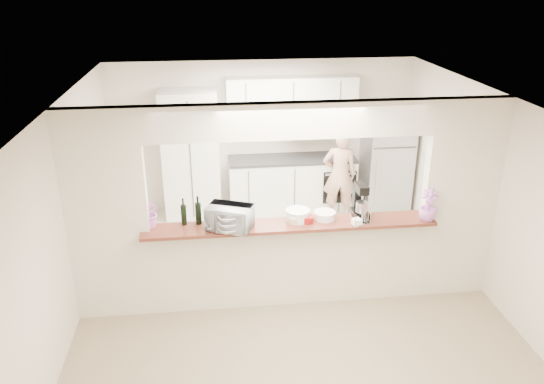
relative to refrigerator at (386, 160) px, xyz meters
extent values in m
plane|color=gray|center=(-2.05, -2.65, -0.85)|extent=(6.00, 6.00, 0.00)
cube|color=beige|center=(-2.05, -1.10, -0.84)|extent=(5.00, 2.90, 0.01)
cube|color=silver|center=(-4.10, -2.65, 0.40)|extent=(0.90, 0.15, 2.50)
cube|color=silver|center=(0.00, -2.65, 0.40)|extent=(0.90, 0.15, 2.50)
cube|color=silver|center=(-2.05, -2.65, 1.45)|extent=(3.20, 0.15, 0.40)
cube|color=silver|center=(-2.05, -2.65, -0.32)|extent=(3.20, 0.15, 1.05)
cube|color=brown|center=(-2.05, -2.70, 0.22)|extent=(3.40, 0.38, 0.04)
cube|color=silver|center=(-3.25, 0.05, 0.20)|extent=(0.90, 0.60, 2.10)
cube|color=silver|center=(-1.60, 0.05, -0.40)|extent=(2.10, 0.60, 0.90)
cube|color=#303033|center=(-1.60, 0.05, 0.07)|extent=(2.10, 0.62, 0.04)
cube|color=silver|center=(-1.60, 0.18, 1.02)|extent=(2.10, 0.35, 0.75)
cube|color=black|center=(-1.35, 0.07, 0.59)|extent=(0.75, 0.45, 0.12)
cube|color=black|center=(-0.85, -0.25, -0.35)|extent=(0.55, 0.02, 0.55)
cube|color=#A4A5A9|center=(0.00, 0.00, 0.00)|extent=(0.75, 0.70, 1.70)
imported|color=#ED7DDB|center=(-3.65, -2.60, 0.41)|extent=(0.40, 0.38, 0.35)
cylinder|color=black|center=(-3.10, -2.58, 0.37)|extent=(0.07, 0.07, 0.26)
cylinder|color=black|center=(-3.10, -2.58, 0.54)|extent=(0.02, 0.02, 0.09)
cylinder|color=black|center=(-3.27, -2.58, 0.36)|extent=(0.06, 0.06, 0.24)
cylinder|color=black|center=(-3.27, -2.58, 0.52)|extent=(0.02, 0.02, 0.08)
imported|color=#B3B4B8|center=(-2.75, -2.75, 0.38)|extent=(0.58, 0.50, 0.27)
imported|color=white|center=(-2.75, -2.82, 0.35)|extent=(0.33, 0.33, 0.21)
cylinder|color=white|center=(-1.95, -2.62, 0.30)|extent=(0.28, 0.28, 0.12)
cylinder|color=white|center=(-1.95, -2.62, 0.37)|extent=(0.29, 0.29, 0.01)
cylinder|color=white|center=(-1.63, -2.62, 0.28)|extent=(0.25, 0.25, 0.08)
cylinder|color=white|center=(-1.63, -2.62, 0.33)|extent=(0.26, 0.26, 0.01)
cylinder|color=maroon|center=(-1.85, -2.68, 0.28)|extent=(0.16, 0.16, 0.08)
cylinder|color=#C3B18A|center=(-2.00, -2.68, 0.28)|extent=(0.15, 0.15, 0.07)
cube|color=silver|center=(-1.25, -2.80, 0.25)|extent=(0.25, 0.19, 0.01)
cube|color=white|center=(-1.25, -2.80, 0.28)|extent=(0.12, 0.12, 0.06)
cube|color=black|center=(-1.20, -2.60, 0.27)|extent=(0.18, 0.28, 0.07)
cube|color=black|center=(-1.20, -2.50, 0.46)|extent=(0.12, 0.10, 0.29)
cube|color=black|center=(-1.20, -2.61, 0.60)|extent=(0.12, 0.24, 0.10)
cylinder|color=#B7B7BC|center=(-1.20, -2.66, 0.39)|extent=(0.14, 0.14, 0.13)
imported|color=#AF64B9|center=(-0.45, -2.80, 0.43)|extent=(0.27, 0.27, 0.38)
imported|color=tan|center=(-0.89, -0.35, -0.10)|extent=(0.58, 0.41, 1.50)
camera|label=1|loc=(-2.91, -8.15, 2.93)|focal=35.00mm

